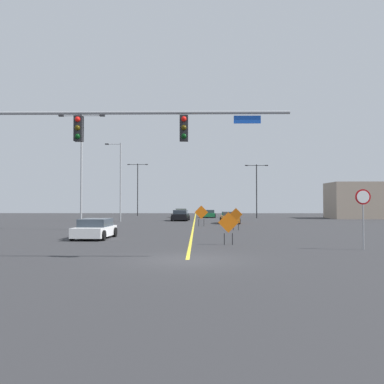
{
  "coord_description": "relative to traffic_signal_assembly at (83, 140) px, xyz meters",
  "views": [
    {
      "loc": [
        0.42,
        -16.72,
        2.3
      ],
      "look_at": [
        -0.02,
        15.2,
        3.15
      ],
      "focal_mm": 38.54,
      "sensor_mm": 36.0,
      "label": 1
    }
  ],
  "objects": [
    {
      "name": "road_centre_stripe",
      "position": [
        4.26,
        42.3,
        -4.87
      ],
      "size": [
        0.16,
        84.57,
        0.01
      ],
      "color": "yellow",
      "rests_on": "ground"
    },
    {
      "name": "construction_sign_left_shoulder",
      "position": [
        5.04,
        24.0,
        -3.58
      ],
      "size": [
        1.34,
        0.07,
        2.05
      ],
      "color": "orange",
      "rests_on": "ground"
    },
    {
      "name": "street_lamp_far_right",
      "position": [
        -5.99,
        56.15,
        0.56
      ],
      "size": [
        3.66,
        0.24,
        9.29
      ],
      "color": "black",
      "rests_on": "ground"
    },
    {
      "name": "street_lamp_near_left",
      "position": [
        -5.32,
        18.45,
        0.94
      ],
      "size": [
        4.0,
        0.24,
        9.99
      ],
      "color": "gray",
      "rests_on": "ground"
    },
    {
      "name": "car_green_distant",
      "position": [
        6.49,
        48.5,
        -4.29
      ],
      "size": [
        2.11,
        4.4,
        1.22
      ],
      "color": "#196B38",
      "rests_on": "ground"
    },
    {
      "name": "roadside_building_east",
      "position": [
        29.13,
        45.02,
        -2.2
      ],
      "size": [
        9.51,
        6.24,
        5.35
      ],
      "color": "gray",
      "rests_on": "ground"
    },
    {
      "name": "street_lamp_near_right",
      "position": [
        13.59,
        45.53,
        -0.06
      ],
      "size": [
        3.47,
        0.24,
        8.13
      ],
      "color": "black",
      "rests_on": "ground"
    },
    {
      "name": "construction_sign_median_near",
      "position": [
        7.9,
        18.0,
        -3.67
      ],
      "size": [
        1.09,
        0.21,
        1.88
      ],
      "color": "orange",
      "rests_on": "ground"
    },
    {
      "name": "construction_sign_right_lane",
      "position": [
        6.36,
        5.95,
        -3.74
      ],
      "size": [
        1.14,
        0.07,
        1.8
      ],
      "color": "orange",
      "rests_on": "ground"
    },
    {
      "name": "car_black_mid",
      "position": [
        2.45,
        36.95,
        -4.2
      ],
      "size": [
        2.36,
        4.55,
        1.39
      ],
      "color": "black",
      "rests_on": "ground"
    },
    {
      "name": "street_lamp_mid_left",
      "position": [
        -5.03,
        34.2,
        0.46
      ],
      "size": [
        2.03,
        0.24,
        9.78
      ],
      "color": "gray",
      "rests_on": "ground"
    },
    {
      "name": "ground",
      "position": [
        4.26,
        0.01,
        -4.87
      ],
      "size": [
        152.22,
        152.22,
        0.0
      ],
      "primitive_type": "plane",
      "color": "#2D2D30"
    },
    {
      "name": "car_orange_near",
      "position": [
        8.29,
        29.6,
        -4.23
      ],
      "size": [
        2.07,
        4.4,
        1.34
      ],
      "color": "orange",
      "rests_on": "ground"
    },
    {
      "name": "car_white_far",
      "position": [
        -1.98,
        9.88,
        -4.25
      ],
      "size": [
        2.27,
        4.21,
        1.28
      ],
      "color": "white",
      "rests_on": "ground"
    },
    {
      "name": "car_yellow_approaching",
      "position": [
        2.07,
        48.31,
        -4.23
      ],
      "size": [
        2.1,
        4.11,
        1.41
      ],
      "color": "gold",
      "rests_on": "ground"
    },
    {
      "name": "stop_sign",
      "position": [
        12.83,
        3.68,
        -2.78
      ],
      "size": [
        0.76,
        0.07,
        2.98
      ],
      "color": "gray",
      "rests_on": "ground"
    },
    {
      "name": "traffic_signal_assembly",
      "position": [
        0.0,
        0.0,
        0.0
      ],
      "size": [
        13.05,
        0.44,
        6.31
      ],
      "color": "gray",
      "rests_on": "ground"
    }
  ]
}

